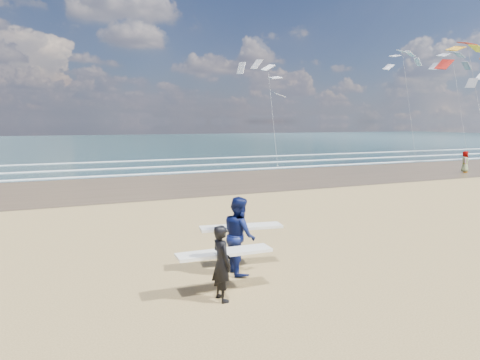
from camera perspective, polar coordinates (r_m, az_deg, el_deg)
name	(u,v)px	position (r m, az deg, el deg)	size (l,w,h in m)	color
wet_sand_strip	(380,171)	(36.06, 18.17, 1.20)	(220.00, 12.00, 0.01)	#4B3B28
ocean	(189,142)	(84.38, -6.82, 5.10)	(220.00, 100.00, 0.02)	#1A3739
foam_breakers	(311,160)	(44.11, 9.50, 2.68)	(220.00, 11.70, 0.05)	white
surfer_near	(222,261)	(9.56, -2.40, -10.77)	(2.21, 0.96, 1.69)	black
surfer_far	(240,235)	(11.14, -0.06, -7.28)	(2.26, 1.30, 2.01)	#0D174C
beachgoer_0	(465,162)	(37.28, 27.82, 2.16)	(0.81, 0.53, 1.66)	brown
kite_0	(475,87)	(43.09, 28.87, 10.79)	(6.38, 4.80, 12.06)	slate
kite_1	(272,104)	(39.88, 4.23, 10.02)	(5.48, 4.70, 10.04)	slate
kite_2	(458,91)	(57.07, 27.01, 10.57)	(6.13, 4.77, 13.43)	slate
kite_5	(407,92)	(57.12, 21.42, 10.84)	(5.71, 4.73, 13.70)	slate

